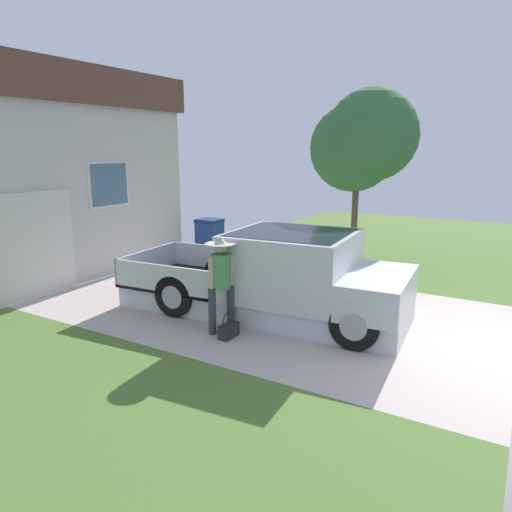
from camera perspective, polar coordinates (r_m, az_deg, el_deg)
The scene contains 5 objects.
pickup_truck at distance 8.85m, azimuth 3.43°, elevation -2.73°, with size 2.50×5.62×1.64m.
person_with_hat at distance 8.02m, azimuth -4.26°, elevation -2.39°, with size 0.52×0.52×1.69m.
handbag at distance 8.04m, azimuth -3.34°, elevation -8.87°, with size 0.39×0.19×0.46m.
front_yard_tree at distance 13.42m, azimuth 12.82°, elevation 13.38°, with size 2.48×2.92×4.70m.
wheeled_trash_bin at distance 14.21m, azimuth -5.62°, elevation 2.54°, with size 0.60×0.72×1.06m.
Camera 1 is at (-7.81, 0.08, 3.12)m, focal length 33.06 mm.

